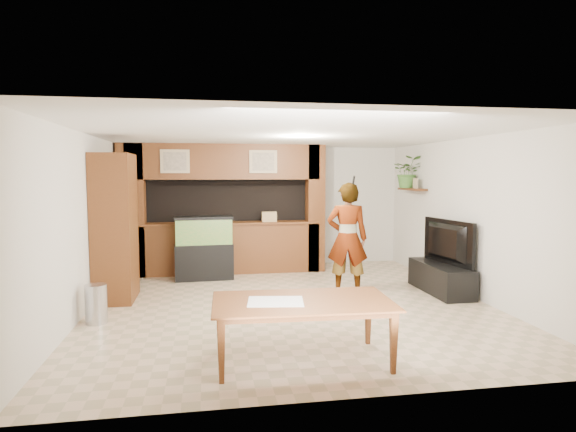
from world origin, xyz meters
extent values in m
plane|color=#C8A88A|center=(0.00, 0.00, 0.00)|extent=(6.50, 6.50, 0.00)
plane|color=white|center=(0.00, 0.00, 2.60)|extent=(6.50, 6.50, 0.00)
plane|color=beige|center=(0.00, 3.25, 1.30)|extent=(6.00, 0.00, 6.00)
plane|color=beige|center=(-3.00, 0.00, 1.30)|extent=(0.00, 6.50, 6.50)
plane|color=beige|center=(3.00, 0.00, 1.30)|extent=(0.00, 6.50, 6.50)
cube|color=brown|center=(-0.90, 2.45, 0.50)|extent=(3.80, 0.35, 1.00)
cube|color=brown|center=(-0.90, 2.45, 1.02)|extent=(3.80, 0.43, 0.04)
cube|color=brown|center=(-0.90, 2.45, 2.25)|extent=(3.80, 0.35, 0.70)
cube|color=brown|center=(-2.70, 2.45, 1.30)|extent=(0.50, 0.35, 2.60)
cube|color=brown|center=(0.95, 2.45, 1.30)|extent=(0.35, 0.35, 2.60)
cube|color=black|center=(-0.90, 3.00, 1.45)|extent=(4.20, 0.45, 0.85)
cube|color=tan|center=(-1.85, 2.26, 2.25)|extent=(0.55, 0.03, 0.45)
cube|color=tan|center=(-1.85, 2.24, 2.25)|extent=(0.43, 0.01, 0.35)
cube|color=tan|center=(-0.15, 2.26, 2.25)|extent=(0.55, 0.03, 0.45)
cube|color=tan|center=(-0.15, 2.24, 2.25)|extent=(0.43, 0.01, 0.35)
cylinder|color=black|center=(-2.97, 1.00, 1.90)|extent=(0.04, 0.25, 0.25)
cylinder|color=white|center=(-2.94, 1.00, 1.90)|extent=(0.01, 0.21, 0.21)
cube|color=brown|center=(2.85, 1.95, 1.70)|extent=(0.25, 0.90, 0.04)
cube|color=brown|center=(-2.70, 0.68, 1.16)|extent=(0.58, 0.95, 2.33)
cylinder|color=#B2B2B7|center=(-2.75, -0.56, 0.26)|extent=(0.29, 0.29, 0.53)
cube|color=black|center=(-1.32, 1.95, 0.34)|extent=(1.09, 0.41, 0.68)
cube|color=#378A49|center=(-1.32, 1.95, 0.92)|extent=(1.05, 0.38, 0.47)
cube|color=black|center=(-1.32, 1.95, 1.18)|extent=(1.09, 0.41, 0.05)
cube|color=black|center=(2.65, 0.26, 0.24)|extent=(0.54, 1.46, 0.49)
imported|color=black|center=(2.65, 0.26, 0.86)|extent=(0.36, 1.32, 0.75)
cube|color=tan|center=(2.85, 1.80, 1.82)|extent=(0.04, 0.16, 0.20)
imported|color=#3C6B2B|center=(2.82, 2.11, 2.05)|extent=(0.74, 0.70, 0.66)
imported|color=#8F744E|center=(1.05, 0.46, 0.93)|extent=(0.77, 0.59, 1.87)
cylinder|color=black|center=(1.10, 0.30, 1.91)|extent=(0.03, 0.09, 0.15)
imported|color=brown|center=(-0.27, -2.37, 0.33)|extent=(1.94, 1.13, 0.67)
cube|color=silver|center=(-0.56, -2.34, 0.67)|extent=(0.63, 0.50, 0.01)
cube|color=tan|center=(-0.01, 2.45, 1.14)|extent=(0.31, 0.22, 0.20)
camera|label=1|loc=(-1.25, -7.24, 2.01)|focal=30.00mm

